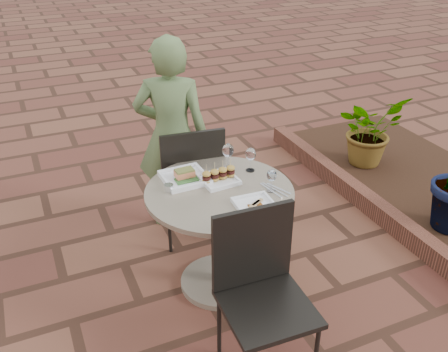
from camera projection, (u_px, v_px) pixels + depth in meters
name	position (u px, v px, depth m)	size (l,w,h in m)	color
ground	(201.00, 285.00, 3.34)	(60.00, 60.00, 0.00)	brown
cafe_table	(220.00, 224.00, 3.11)	(0.90, 0.90, 0.73)	gray
chair_far	(190.00, 176.00, 3.51)	(0.48, 0.48, 0.93)	black
chair_near	(260.00, 282.00, 2.54)	(0.46, 0.46, 0.93)	black
diner	(172.00, 136.00, 3.64)	(0.54, 0.35, 1.48)	#52693A
plate_salmon	(185.00, 177.00, 3.09)	(0.28, 0.28, 0.07)	white
plate_sliders	(219.00, 177.00, 3.07)	(0.23, 0.23, 0.14)	white
plate_tuna	(255.00, 205.00, 2.82)	(0.23, 0.23, 0.03)	white
wine_glass_right	(272.00, 176.00, 2.93)	(0.06, 0.06, 0.14)	white
wine_glass_mid	(228.00, 151.00, 3.17)	(0.07, 0.07, 0.18)	white
wine_glass_far	(251.00, 155.00, 3.15)	(0.07, 0.07, 0.16)	white
steel_ramekin	(169.00, 188.00, 2.97)	(0.06, 0.06, 0.04)	silver
cutlery_set	(275.00, 190.00, 2.99)	(0.10, 0.21, 0.00)	silver
planter_curb	(368.00, 202.00, 4.10)	(0.12, 3.00, 0.15)	brown
mulch_bed	(432.00, 189.00, 4.37)	(1.30, 3.00, 0.06)	black
potted_plant_a	(369.00, 130.00, 4.60)	(0.60, 0.52, 0.67)	#33662D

